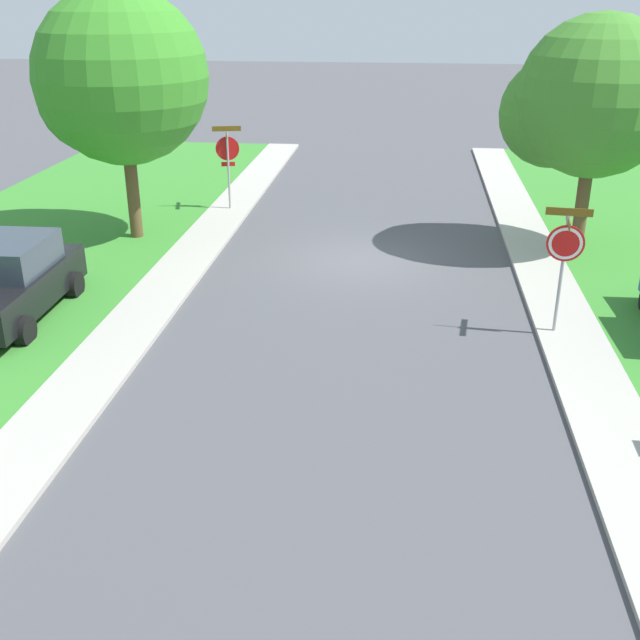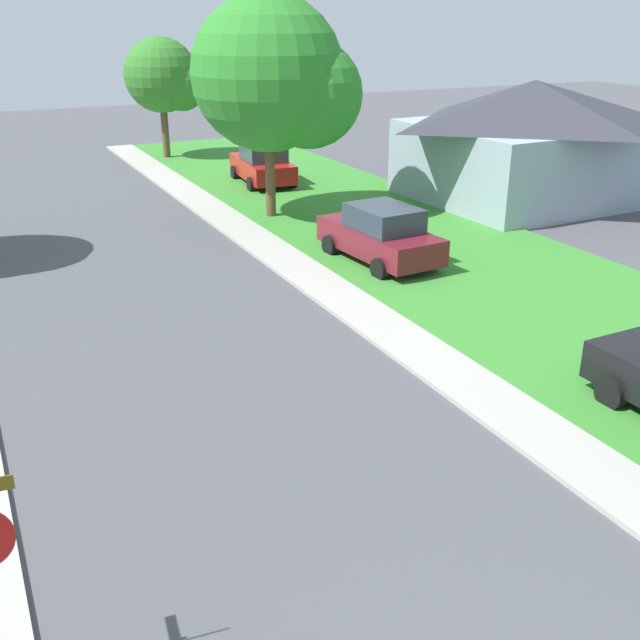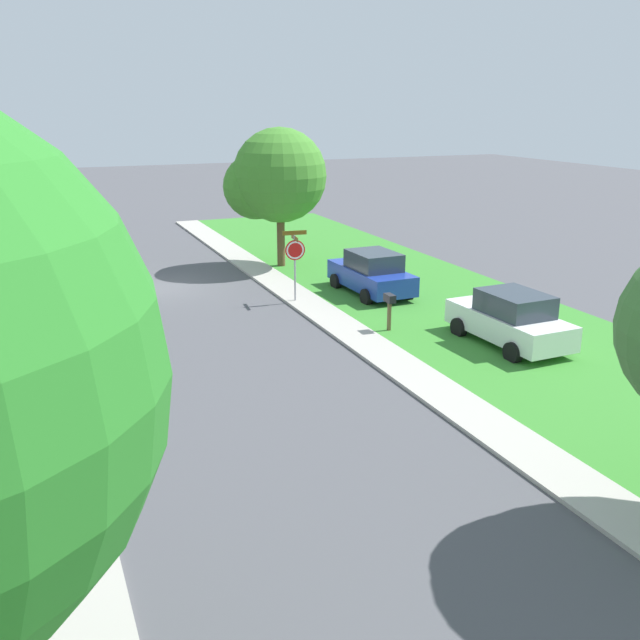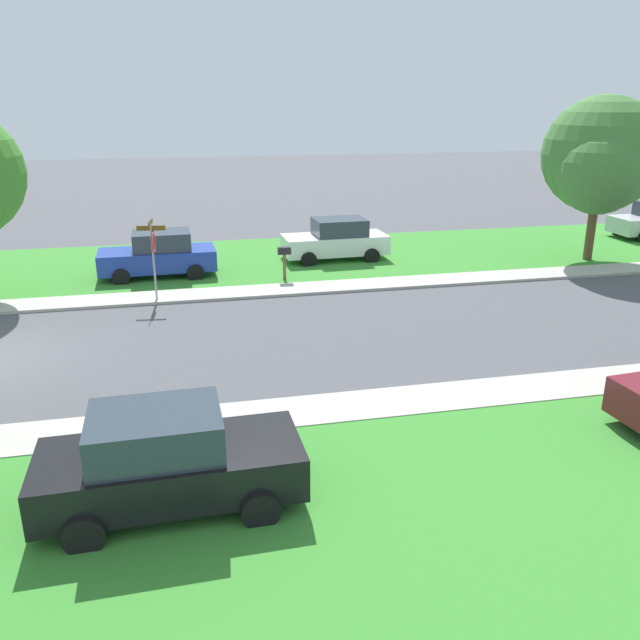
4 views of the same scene
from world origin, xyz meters
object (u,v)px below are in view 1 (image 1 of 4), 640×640
at_px(stop_sign_near_corner, 228,154).
at_px(tree_across_right, 115,82).
at_px(tree_across_left, 586,101).
at_px(stop_sign_far_corner, 564,251).
at_px(car_black_behind_trees, 10,281).

height_order(stop_sign_near_corner, tree_across_right, tree_across_right).
relative_size(tree_across_right, tree_across_left, 1.10).
bearing_deg(stop_sign_far_corner, stop_sign_near_corner, -44.67).
distance_m(stop_sign_near_corner, tree_across_right, 4.68).
distance_m(tree_across_right, tree_across_left, 12.70).
xyz_separation_m(stop_sign_far_corner, tree_across_right, (11.36, -5.77, 2.54)).
xyz_separation_m(stop_sign_near_corner, tree_across_left, (-10.38, 2.82, 2.18)).
xyz_separation_m(stop_sign_near_corner, stop_sign_far_corner, (-9.04, 8.94, 0.01)).
xyz_separation_m(tree_across_right, tree_across_left, (-12.69, -0.35, -0.37)).
relative_size(stop_sign_far_corner, car_black_behind_trees, 0.64).
bearing_deg(tree_across_left, tree_across_right, 1.58).
height_order(stop_sign_far_corner, tree_across_right, tree_across_right).
relative_size(stop_sign_near_corner, stop_sign_far_corner, 1.00).
bearing_deg(tree_across_left, car_black_behind_trees, 26.31).
bearing_deg(stop_sign_far_corner, tree_across_left, -102.28).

